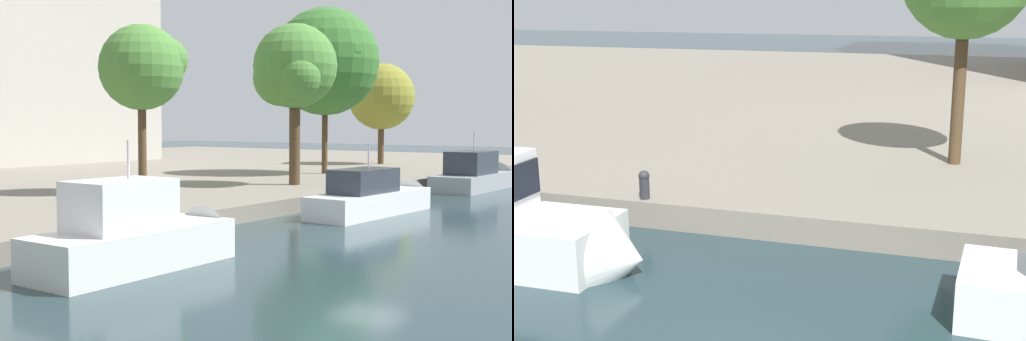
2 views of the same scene
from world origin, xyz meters
The scene contains 2 objects.
dock_promenade centered at (0.00, 34.85, 0.39)m, with size 120.00×55.00×0.78m, color gray.
mooring_bollard_0 centered at (-5.05, 7.70, 1.24)m, with size 0.32×0.32×0.85m.
Camera 2 is at (4.33, -9.92, 6.56)m, focal length 48.93 mm.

